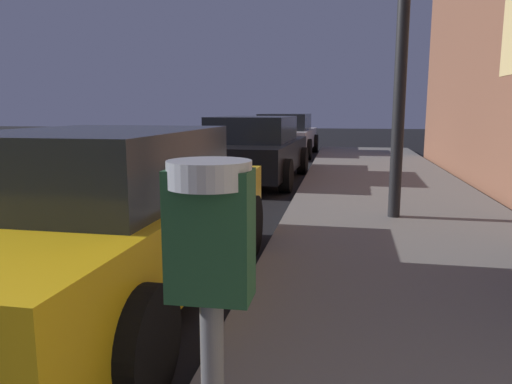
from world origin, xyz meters
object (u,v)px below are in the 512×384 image
(car_black, at_px, (254,149))
(car_silver, at_px, (286,135))
(parking_meter, at_px, (211,299))
(car_yellow_cab, at_px, (108,216))

(car_black, bearing_deg, car_silver, 90.00)
(parking_meter, height_order, car_black, parking_meter)
(parking_meter, distance_m, car_yellow_cab, 3.16)
(car_black, relative_size, car_silver, 1.03)
(car_silver, bearing_deg, car_yellow_cab, -90.00)
(car_yellow_cab, distance_m, car_black, 6.89)
(car_black, distance_m, car_silver, 6.19)
(car_black, bearing_deg, parking_meter, -80.36)
(car_yellow_cab, bearing_deg, parking_meter, -58.69)
(parking_meter, distance_m, car_silver, 15.84)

